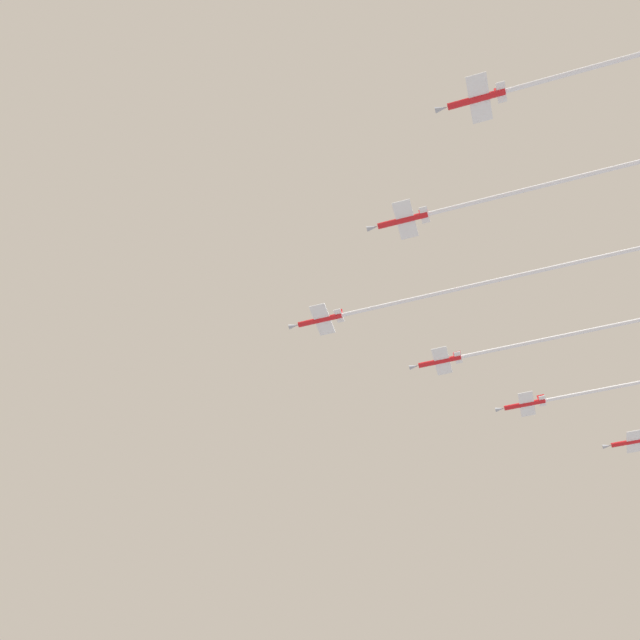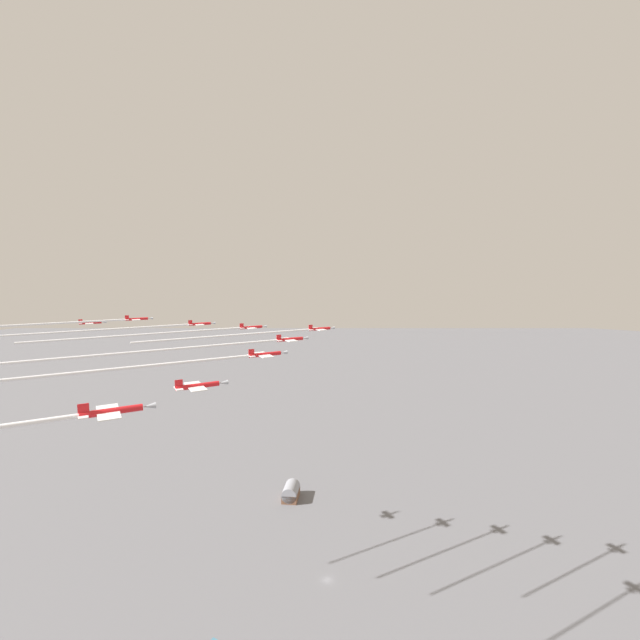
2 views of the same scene
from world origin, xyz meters
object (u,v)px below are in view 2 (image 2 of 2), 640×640
at_px(jet_lead, 262,333).
at_px(jet_port_trail, 199,386).
at_px(jet_port_outer, 128,328).
at_px(jet_starboard_inner, 197,347).
at_px(hangar, 291,492).
at_px(jet_starboard_outer, 158,365).
at_px(jet_port_inner, 176,332).
at_px(jet_center_rear, 72,322).
at_px(jet_starboard_trail, 91,323).

relative_size(jet_lead, jet_port_trail, 5.93).
height_order(jet_lead, jet_port_outer, jet_lead).
distance_m(jet_starboard_inner, jet_port_outer, 59.57).
xyz_separation_m(jet_lead, jet_port_outer, (-16.47, 54.83, -0.12)).
distance_m(jet_port_outer, jet_port_trail, 96.56).
distance_m(jet_lead, jet_starboard_inner, 34.03).
bearing_deg(hangar, jet_starboard_outer, 177.56).
xyz_separation_m(jet_port_inner, jet_center_rear, (-10.23, 51.09, 1.60)).
relative_size(jet_lead, jet_center_rear, 0.98).
xyz_separation_m(jet_port_outer, jet_port_trail, (-44.64, -85.61, -1.16)).
xyz_separation_m(hangar, jet_center_rear, (-102.37, 39.30, 111.06)).
bearing_deg(jet_starboard_outer, jet_starboard_inner, 143.80).
bearing_deg(hangar, jet_port_inner, 163.18).
distance_m(jet_lead, jet_starboard_outer, 57.12).
distance_m(jet_starboard_inner, jet_starboard_trail, 100.02).
xyz_separation_m(jet_port_inner, jet_starboard_trail, (5.97, 63.85, -1.18)).
height_order(jet_center_rear, jet_starboard_trail, jet_center_rear).
distance_m(jet_lead, jet_port_inner, 33.16).
bearing_deg(jet_center_rear, hangar, 99.95).
xyz_separation_m(jet_starboard_outer, jet_center_rear, (32.52, 92.88, 1.17)).
bearing_deg(jet_lead, jet_port_trail, -32.31).
xyz_separation_m(hangar, jet_port_trail, (-140.03, -72.98, 108.48)).
relative_size(jet_starboard_inner, jet_port_outer, 1.05).
relative_size(jet_port_inner, jet_starboard_outer, 1.03).
xyz_separation_m(jet_center_rear, jet_starboard_trail, (16.20, 12.76, -2.78)).
bearing_deg(jet_center_rear, jet_port_trail, 12.41).
relative_size(jet_port_inner, jet_port_outer, 1.03).
relative_size(jet_port_outer, jet_port_trail, 6.65).
xyz_separation_m(jet_port_inner, jet_starboard_inner, (-20.74, -32.52, 0.62)).
xyz_separation_m(jet_lead, jet_starboard_inner, (-33.96, -2.11, 0.31)).
xyz_separation_m(jet_port_inner, jet_starboard_outer, (-42.75, -41.79, 0.43)).
distance_m(jet_port_outer, jet_center_rear, 27.60).
relative_size(hangar, jet_port_trail, 1.48).
distance_m(jet_starboard_inner, jet_port_trail, 39.52).
height_order(jet_lead, jet_center_rear, jet_center_rear).
bearing_deg(jet_starboard_outer, jet_starboard_trail, -173.81).
bearing_deg(jet_starboard_outer, jet_port_outer, -179.87).
bearing_deg(jet_starboard_inner, jet_port_outer, -166.13).
bearing_deg(jet_port_inner, jet_port_trail, -7.09).
bearing_deg(jet_port_outer, jet_starboard_outer, 0.13).
height_order(hangar, jet_starboard_trail, jet_starboard_trail).
distance_m(jet_port_inner, jet_port_trail, 77.71).
relative_size(jet_starboard_inner, jet_starboard_trail, 7.00).
height_order(jet_port_inner, jet_port_trail, jet_port_inner).
distance_m(hangar, jet_center_rear, 156.07).
bearing_deg(jet_center_rear, jet_starboard_inner, 23.79).
bearing_deg(jet_port_outer, hangar, 113.41).
bearing_deg(jet_starboard_inner, jet_center_rear, -156.21).
distance_m(jet_port_outer, jet_starboard_outer, 77.11).
height_order(jet_starboard_inner, jet_port_outer, jet_starboard_inner).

